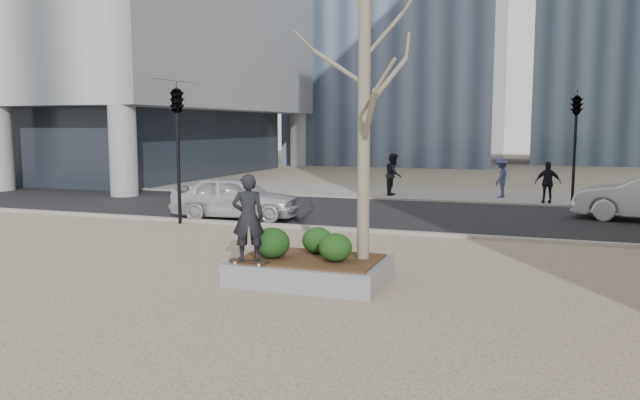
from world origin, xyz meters
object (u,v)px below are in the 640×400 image
(skateboard, at_px, (249,262))
(police_car, at_px, (236,197))
(skateboarder, at_px, (248,217))
(planter, at_px, (310,271))

(skateboard, xyz_separation_m, police_car, (-4.25, 7.80, 0.26))
(skateboard, relative_size, police_car, 0.18)
(skateboarder, xyz_separation_m, police_car, (-4.25, 7.80, -0.62))
(planter, xyz_separation_m, police_car, (-5.22, 7.00, 0.52))
(skateboard, bearing_deg, police_car, 121.93)
(planter, height_order, skateboarder, skateboarder)
(skateboard, bearing_deg, planter, 42.70)
(skateboard, relative_size, skateboarder, 0.47)
(skateboard, xyz_separation_m, skateboarder, (0.00, 0.00, 0.88))
(skateboard, bearing_deg, skateboarder, 0.00)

